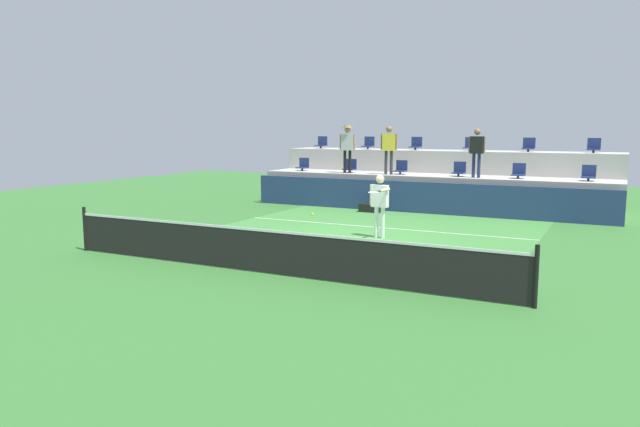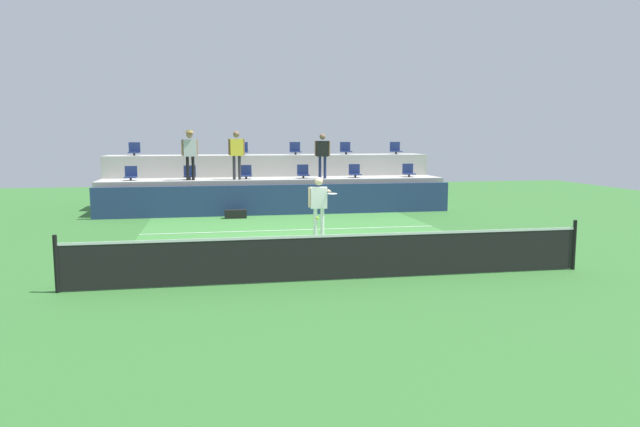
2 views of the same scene
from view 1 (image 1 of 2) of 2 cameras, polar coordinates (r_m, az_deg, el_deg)
name	(u,v)px [view 1 (image 1 of 2)]	position (r m, az deg, el deg)	size (l,w,h in m)	color
ground_plane	(348,241)	(15.77, 2.68, -2.66)	(40.00, 40.00, 0.00)	#336B2D
court_inner_paint	(363,235)	(16.67, 4.10, -2.08)	(9.00, 10.00, 0.01)	#3D7F38
court_service_line	(381,228)	(17.95, 5.85, -1.35)	(9.00, 0.06, 0.00)	white
tennis_net	(267,250)	(12.21, -5.08, -3.48)	(10.48, 0.08, 1.07)	black
sponsor_backboard	(418,197)	(21.24, 9.39, 1.53)	(13.00, 0.16, 1.10)	navy
seating_tier_lower	(429,192)	(22.47, 10.40, 2.05)	(13.00, 1.80, 1.25)	#ADAAA3
seating_tier_upper	(443,177)	(24.15, 11.66, 3.44)	(13.00, 1.80, 2.10)	#ADAAA3
stadium_chair_lower_far_left	(303,165)	(24.38, -1.62, 4.62)	(0.44, 0.40, 0.52)	#2D2D33
stadium_chair_lower_left	(350,167)	(23.44, 2.92, 4.48)	(0.44, 0.40, 0.52)	#2D2D33
stadium_chair_lower_mid_left	(401,168)	(22.67, 7.74, 4.29)	(0.44, 0.40, 0.52)	#2D2D33
stadium_chair_lower_mid_right	(459,170)	(22.04, 13.15, 4.05)	(0.44, 0.40, 0.52)	#2D2D33
stadium_chair_lower_right	(519,172)	(21.65, 18.44, 3.77)	(0.44, 0.40, 0.52)	#2D2D33
stadium_chair_lower_far_right	(589,174)	(21.43, 24.28, 3.43)	(0.44, 0.40, 0.52)	#2D2D33
stadium_chair_upper_far_left	(322,143)	(25.96, 0.16, 6.72)	(0.44, 0.40, 0.52)	#2D2D33
stadium_chair_upper_left	(369,144)	(25.05, 4.66, 6.64)	(0.44, 0.40, 0.52)	#2D2D33
stadium_chair_upper_mid_left	(416,145)	(24.34, 9.16, 6.52)	(0.44, 0.40, 0.52)	#2D2D33
stadium_chair_upper_mid_right	(470,145)	(23.77, 14.16, 6.35)	(0.44, 0.40, 0.52)	#2D2D33
stadium_chair_upper_right	(529,146)	(23.38, 19.31, 6.11)	(0.44, 0.40, 0.52)	#2D2D33
stadium_chair_upper_far_right	(594,147)	(23.18, 24.69, 5.82)	(0.44, 0.40, 0.52)	#2D2D33
tennis_player	(379,199)	(16.15, 5.70, 1.34)	(0.63, 1.23, 1.72)	white
spectator_with_hat	(347,143)	(23.03, 2.64, 6.70)	(0.61, 0.50, 1.82)	black
spectator_in_white	(389,145)	(22.39, 6.60, 6.52)	(0.62, 0.27, 1.79)	#2D2D33
spectator_leaning_on_rail	(477,148)	(21.48, 14.76, 6.07)	(0.60, 0.25, 1.70)	navy
tennis_ball	(313,214)	(13.86, -0.71, -0.08)	(0.07, 0.07, 0.07)	#CCE033
equipment_bag	(370,208)	(21.25, 4.77, 0.52)	(0.76, 0.28, 0.30)	black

